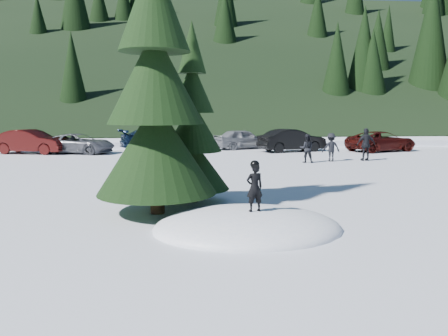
{
  "coord_description": "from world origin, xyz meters",
  "views": [
    {
      "loc": [
        -1.5,
        -9.91,
        2.79
      ],
      "look_at": [
        -0.31,
        2.67,
        1.1
      ],
      "focal_mm": 35.0,
      "sensor_mm": 36.0,
      "label": 1
    }
  ],
  "objects": [
    {
      "name": "ground",
      "position": [
        0.0,
        0.0,
        0.0
      ],
      "size": [
        200.0,
        200.0,
        0.0
      ],
      "primitive_type": "plane",
      "color": "white",
      "rests_on": "ground"
    },
    {
      "name": "adult_2",
      "position": [
        6.51,
        13.04,
        0.77
      ],
      "size": [
        1.03,
        0.63,
        1.53
      ],
      "primitive_type": "imported",
      "rotation": [
        0.0,
        0.0,
        3.21
      ],
      "color": "black",
      "rests_on": "ground"
    },
    {
      "name": "spruce_short",
      "position": [
        -1.2,
        3.2,
        2.1
      ],
      "size": [
        2.2,
        2.2,
        5.37
      ],
      "color": "black",
      "rests_on": "ground"
    },
    {
      "name": "forest_hillside",
      "position": [
        0.0,
        54.0,
        12.5
      ],
      "size": [
        200.0,
        60.0,
        25.0
      ],
      "primitive_type": null,
      "color": "black",
      "rests_on": "ground"
    },
    {
      "name": "child_skier",
      "position": [
        0.12,
        -0.23,
        1.03
      ],
      "size": [
        0.45,
        0.35,
        1.1
      ],
      "primitive_type": "imported",
      "rotation": [
        0.0,
        0.0,
        3.39
      ],
      "color": "black",
      "rests_on": "snow_mound"
    },
    {
      "name": "car_4",
      "position": [
        2.77,
        21.06,
        0.71
      ],
      "size": [
        4.51,
        3.04,
        1.43
      ],
      "primitive_type": "imported",
      "rotation": [
        0.0,
        0.0,
        1.93
      ],
      "color": "gray",
      "rests_on": "ground"
    },
    {
      "name": "car_5",
      "position": [
        5.8,
        18.76,
        0.75
      ],
      "size": [
        4.84,
        2.84,
        1.51
      ],
      "primitive_type": "imported",
      "rotation": [
        0.0,
        0.0,
        1.86
      ],
      "color": "black",
      "rests_on": "ground"
    },
    {
      "name": "snow_mound",
      "position": [
        0.0,
        0.0,
        0.0
      ],
      "size": [
        4.48,
        3.52,
        0.96
      ],
      "primitive_type": "ellipsoid",
      "color": "white",
      "rests_on": "ground"
    },
    {
      "name": "car_1",
      "position": [
        -11.14,
        18.96,
        0.77
      ],
      "size": [
        4.91,
        2.71,
        1.53
      ],
      "primitive_type": "imported",
      "rotation": [
        0.0,
        0.0,
        1.33
      ],
      "color": "#340A09",
      "rests_on": "ground"
    },
    {
      "name": "car_3",
      "position": [
        -3.19,
        20.73,
        0.76
      ],
      "size": [
        5.65,
        3.75,
        1.52
      ],
      "primitive_type": "imported",
      "rotation": [
        0.0,
        0.0,
        1.91
      ],
      "color": "#0E1C33",
      "rests_on": "ground"
    },
    {
      "name": "adult_1",
      "position": [
        8.52,
        13.15,
        0.9
      ],
      "size": [
        1.06,
        0.46,
        1.79
      ],
      "primitive_type": "imported",
      "rotation": [
        0.0,
        0.0,
        3.17
      ],
      "color": "black",
      "rests_on": "ground"
    },
    {
      "name": "car_6",
      "position": [
        11.85,
        18.37,
        0.67
      ],
      "size": [
        5.31,
        3.67,
        1.35
      ],
      "primitive_type": "imported",
      "rotation": [
        0.0,
        0.0,
        1.89
      ],
      "color": "#330B09",
      "rests_on": "ground"
    },
    {
      "name": "spruce_tall",
      "position": [
        -2.2,
        1.8,
        3.32
      ],
      "size": [
        3.2,
        3.2,
        8.6
      ],
      "color": "black",
      "rests_on": "ground"
    },
    {
      "name": "car_2",
      "position": [
        -8.15,
        18.8,
        0.63
      ],
      "size": [
        4.99,
        3.43,
        1.27
      ],
      "primitive_type": "imported",
      "rotation": [
        0.0,
        0.0,
        1.25
      ],
      "color": "#55565D",
      "rests_on": "ground"
    },
    {
      "name": "adult_0",
      "position": [
        5.03,
        12.59,
        0.76
      ],
      "size": [
        0.84,
        0.71,
        1.52
      ],
      "primitive_type": "imported",
      "rotation": [
        0.0,
        0.0,
        2.94
      ],
      "color": "black",
      "rests_on": "ground"
    }
  ]
}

